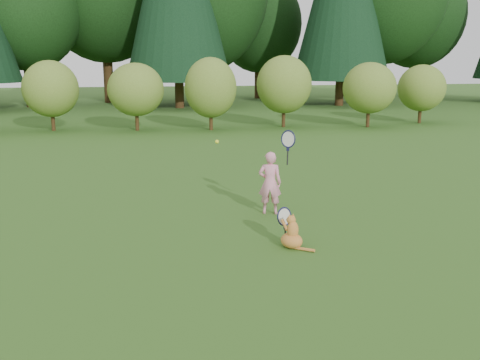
{
  "coord_description": "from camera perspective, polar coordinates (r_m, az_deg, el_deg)",
  "views": [
    {
      "loc": [
        -1.37,
        -7.44,
        2.57
      ],
      "look_at": [
        0.2,
        0.8,
        0.7
      ],
      "focal_mm": 40.0,
      "sensor_mm": 36.0,
      "label": 1
    }
  ],
  "objects": [
    {
      "name": "shrub_row",
      "position": [
        20.52,
        -7.05,
        9.19
      ],
      "size": [
        28.0,
        3.0,
        2.8
      ],
      "primitive_type": null,
      "color": "#5A7424",
      "rests_on": "ground"
    },
    {
      "name": "cat",
      "position": [
        7.57,
        5.52,
        -5.35
      ],
      "size": [
        0.49,
        0.67,
        0.66
      ],
      "rotation": [
        0.0,
        0.0,
        0.42
      ],
      "color": "#BA6E23",
      "rests_on": "ground"
    },
    {
      "name": "tennis_ball",
      "position": [
        9.25,
        -2.48,
        4.1
      ],
      "size": [
        0.07,
        0.07,
        0.07
      ],
      "color": "yellow",
      "rests_on": "ground"
    },
    {
      "name": "ground",
      "position": [
        7.99,
        -0.33,
        -6.2
      ],
      "size": [
        100.0,
        100.0,
        0.0
      ],
      "primitive_type": "plane",
      "color": "#1F4E16",
      "rests_on": "ground"
    },
    {
      "name": "child",
      "position": [
        9.12,
        3.28,
        -0.14
      ],
      "size": [
        0.62,
        0.41,
        1.62
      ],
      "rotation": [
        0.0,
        0.0,
        2.85
      ],
      "color": "pink",
      "rests_on": "ground"
    }
  ]
}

